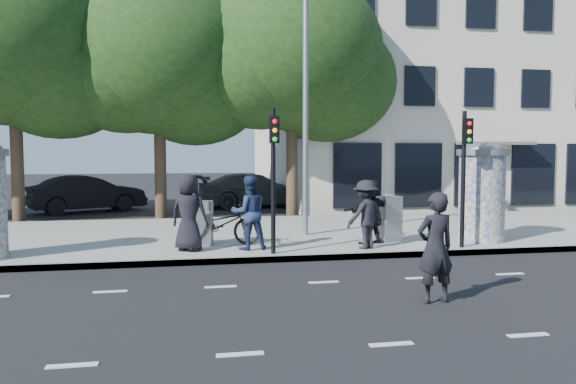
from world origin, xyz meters
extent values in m
plane|color=black|center=(0.00, 0.00, 0.00)|extent=(120.00, 120.00, 0.00)
cube|color=gray|center=(0.00, 7.50, 0.07)|extent=(40.00, 8.00, 0.15)
cube|color=slate|center=(0.00, 3.55, 0.07)|extent=(40.00, 0.10, 0.16)
cube|color=silver|center=(0.00, -2.20, 0.00)|extent=(32.00, 0.12, 0.01)
cube|color=silver|center=(0.00, 1.40, 0.00)|extent=(32.00, 0.12, 0.01)
cylinder|color=beige|center=(5.20, 4.70, 1.30)|extent=(1.20, 1.20, 2.30)
cylinder|color=slate|center=(5.20, 4.70, 2.53)|extent=(1.36, 1.36, 0.16)
ellipsoid|color=slate|center=(5.20, 4.70, 2.61)|extent=(1.10, 1.10, 0.38)
cylinder|color=black|center=(-0.60, 3.85, 1.85)|extent=(0.11, 0.11, 3.40)
cube|color=black|center=(-0.60, 3.67, 3.05)|extent=(0.22, 0.14, 0.62)
cylinder|color=black|center=(4.20, 3.85, 1.85)|extent=(0.11, 0.11, 3.40)
cube|color=black|center=(4.20, 3.67, 3.05)|extent=(0.22, 0.14, 0.62)
cylinder|color=slate|center=(0.80, 6.70, 4.15)|extent=(0.16, 0.16, 8.00)
cylinder|color=#38281C|center=(-8.50, 12.50, 2.36)|extent=(0.44, 0.44, 4.73)
ellipsoid|color=black|center=(-8.50, 12.50, 6.51)|extent=(7.20, 7.20, 6.12)
cylinder|color=#38281C|center=(-3.50, 12.70, 2.21)|extent=(0.44, 0.44, 4.41)
ellipsoid|color=black|center=(-3.50, 12.70, 6.08)|extent=(6.80, 6.80, 5.78)
cylinder|color=#38281C|center=(1.50, 12.30, 2.29)|extent=(0.44, 0.44, 4.59)
ellipsoid|color=black|center=(1.50, 12.30, 6.32)|extent=(7.00, 7.00, 5.95)
cube|color=beige|center=(12.00, 20.00, 6.00)|extent=(20.00, 15.00, 12.00)
cube|color=black|center=(12.00, 12.45, 1.60)|extent=(18.00, 0.10, 2.60)
cube|color=#59544C|center=(10.00, 12.10, 2.90)|extent=(3.20, 0.90, 0.12)
cube|color=#194C8C|center=(2.50, 12.45, 3.20)|extent=(1.60, 0.06, 0.30)
imported|color=black|center=(-2.54, 4.58, 1.08)|extent=(1.07, 0.90, 1.86)
imported|color=navy|center=(-1.09, 4.53, 1.06)|extent=(0.97, 0.80, 1.82)
imported|color=black|center=(1.77, 4.12, 1.00)|extent=(1.26, 1.01, 1.70)
imported|color=black|center=(2.13, 4.79, 0.99)|extent=(1.65, 1.12, 1.68)
imported|color=black|center=(1.48, -0.36, 0.94)|extent=(0.74, 0.53, 1.87)
imported|color=black|center=(-1.71, 5.43, 0.69)|extent=(1.28, 2.17, 1.08)
cube|color=slate|center=(-2.21, 5.40, 0.72)|extent=(0.62, 0.51, 1.14)
cube|color=gray|center=(2.73, 5.06, 0.76)|extent=(0.68, 0.59, 1.21)
imported|color=black|center=(-6.66, 15.84, 0.77)|extent=(3.42, 4.96, 1.55)
imported|color=#4C4D52|center=(0.62, 16.83, 0.77)|extent=(3.03, 5.60, 1.54)
camera|label=1|loc=(-2.68, -9.06, 2.54)|focal=35.00mm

